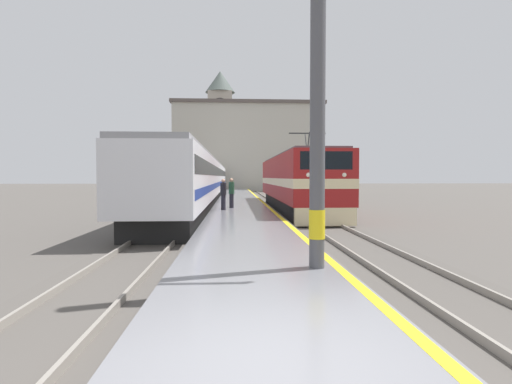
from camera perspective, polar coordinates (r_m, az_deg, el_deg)
ground_plane at (r=34.07m, az=-2.37°, el=-1.62°), size 200.00×200.00×0.00m
platform at (r=29.07m, az=-2.22°, el=-1.90°), size 3.63×140.00×0.39m
rail_track_near at (r=29.36m, az=4.72°, el=-2.18°), size 2.84×140.00×0.16m
rail_track_far at (r=29.21m, az=-8.47°, el=-2.22°), size 2.83×140.00×0.16m
locomotive_train at (r=26.64m, az=5.52°, el=1.39°), size 2.92×18.45×4.67m
passenger_train at (r=35.77m, az=-7.51°, el=1.70°), size 2.92×46.76×3.63m
catenary_mast at (r=8.60m, az=9.23°, el=17.90°), size 2.64×0.33×8.58m
person_on_platform at (r=24.10m, az=-3.52°, el=-0.03°), size 0.34×0.34×1.79m
second_waiting_passenger at (r=22.61m, az=-4.69°, el=-0.21°), size 0.34×0.34×1.77m
clock_tower at (r=77.33m, az=-5.12°, el=9.41°), size 5.60×5.60×22.30m
station_building at (r=65.25m, az=-1.19°, el=6.32°), size 23.64×10.00×13.91m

